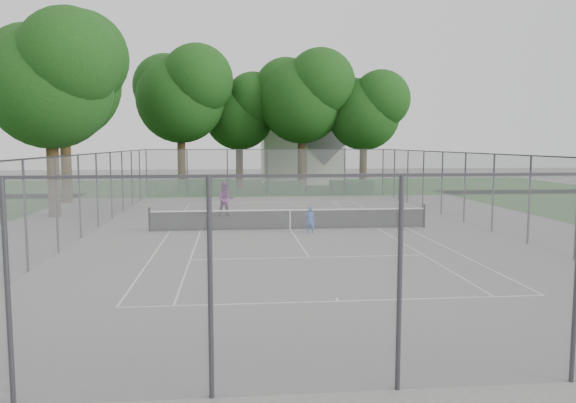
{
  "coord_description": "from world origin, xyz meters",
  "views": [
    {
      "loc": [
        -2.65,
        -25.55,
        4.0
      ],
      "look_at": [
        0.0,
        1.0,
        1.2
      ],
      "focal_mm": 35.0,
      "sensor_mm": 36.0,
      "label": 1
    }
  ],
  "objects": [
    {
      "name": "tree_far_midleft",
      "position": [
        -1.91,
        24.11,
        6.91
      ],
      "size": [
        6.99,
        6.39,
        10.05
      ],
      "color": "#352513",
      "rests_on": "ground"
    },
    {
      "name": "girl_player",
      "position": [
        0.76,
        -1.2,
        0.6
      ],
      "size": [
        0.47,
        0.35,
        1.21
      ],
      "primitive_type": "imported",
      "rotation": [
        0.0,
        0.0,
        3.0
      ],
      "color": "#3155B9",
      "rests_on": "ground"
    },
    {
      "name": "tree_far_midright",
      "position": [
        3.31,
        21.55,
        8.06
      ],
      "size": [
        8.16,
        7.45,
        11.73
      ],
      "color": "#352513",
      "rests_on": "ground"
    },
    {
      "name": "tree_far_right",
      "position": [
        8.54,
        21.24,
        6.88
      ],
      "size": [
        6.96,
        6.36,
        10.01
      ],
      "color": "#352513",
      "rests_on": "ground"
    },
    {
      "name": "hedge_right",
      "position": [
        6.8,
        18.17,
        0.51
      ],
      "size": [
        3.39,
        1.24,
        1.02
      ],
      "primitive_type": "cube",
      "color": "#194F1B",
      "rests_on": "ground"
    },
    {
      "name": "court_markings",
      "position": [
        0.0,
        0.0,
        0.01
      ],
      "size": [
        11.03,
        23.83,
        0.01
      ],
      "color": "silver",
      "rests_on": "ground"
    },
    {
      "name": "hedge_mid",
      "position": [
        1.39,
        18.87,
        0.48
      ],
      "size": [
        3.07,
        0.88,
        0.96
      ],
      "primitive_type": "cube",
      "color": "#194F1B",
      "rests_on": "ground"
    },
    {
      "name": "hedge_left",
      "position": [
        -4.61,
        18.48,
        0.57
      ],
      "size": [
        4.53,
        1.36,
        1.13
      ],
      "primitive_type": "cube",
      "color": "#194F1B",
      "rests_on": "ground"
    },
    {
      "name": "ground",
      "position": [
        0.0,
        0.0,
        0.0
      ],
      "size": [
        120.0,
        120.0,
        0.0
      ],
      "primitive_type": "plane",
      "color": "slate",
      "rests_on": "ground"
    },
    {
      "name": "tree_side_back",
      "position": [
        -13.58,
        13.18,
        8.55
      ],
      "size": [
        8.66,
        7.9,
        12.44
      ],
      "color": "#352513",
      "rests_on": "ground"
    },
    {
      "name": "tennis_net",
      "position": [
        0.0,
        0.0,
        0.51
      ],
      "size": [
        12.87,
        0.1,
        1.1
      ],
      "color": "black",
      "rests_on": "ground"
    },
    {
      "name": "grass_far",
      "position": [
        0.0,
        26.0,
        0.0
      ],
      "size": [
        60.0,
        20.0,
        0.0
      ],
      "primitive_type": "cube",
      "color": "#1A4814",
      "rests_on": "ground"
    },
    {
      "name": "woman_player",
      "position": [
        -3.02,
        5.03,
        0.93
      ],
      "size": [
        0.96,
        0.78,
        1.85
      ],
      "primitive_type": "imported",
      "rotation": [
        0.0,
        0.0,
        0.09
      ],
      "color": "#6B236A",
      "rests_on": "ground"
    },
    {
      "name": "tree_side_front",
      "position": [
        -12.17,
        5.76,
        7.52
      ],
      "size": [
        7.61,
        6.95,
        10.94
      ],
      "color": "#352513",
      "rests_on": "ground"
    },
    {
      "name": "perimeter_fence",
      "position": [
        0.0,
        0.0,
        1.81
      ],
      "size": [
        18.08,
        34.08,
        3.52
      ],
      "color": "#38383D",
      "rests_on": "ground"
    },
    {
      "name": "house",
      "position": [
        4.17,
        29.49,
        3.84
      ],
      "size": [
        7.67,
        5.94,
        9.55
      ],
      "color": "beige",
      "rests_on": "ground"
    },
    {
      "name": "tree_far_left",
      "position": [
        -6.68,
        21.25,
        8.14
      ],
      "size": [
        8.24,
        7.53,
        11.85
      ],
      "color": "#352513",
      "rests_on": "ground"
    }
  ]
}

